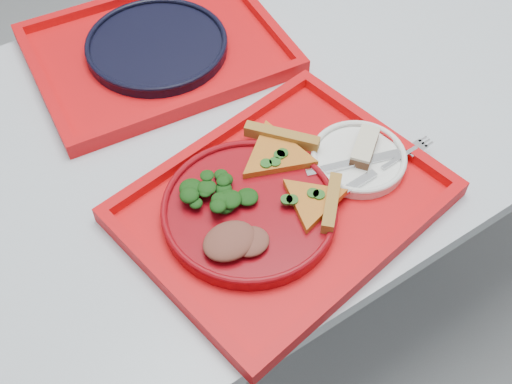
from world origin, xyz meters
TOP-DOWN VIEW (x-y plane):
  - ground at (0.00, 0.00)m, footprint 10.00×10.00m
  - table at (0.00, 0.00)m, footprint 1.60×0.80m
  - tray_main at (-0.23, -0.21)m, footprint 0.50×0.42m
  - tray_far at (-0.22, 0.21)m, footprint 0.49×0.40m
  - dinner_plate at (-0.29, -0.20)m, footprint 0.26×0.26m
  - side_plate at (-0.09, -0.21)m, footprint 0.15×0.15m
  - navy_plate at (-0.22, 0.21)m, footprint 0.26×0.26m
  - pizza_slice_a at (-0.21, -0.25)m, footprint 0.15×0.15m
  - pizza_slice_b at (-0.20, -0.14)m, footprint 0.18×0.18m
  - salad_heap at (-0.32, -0.16)m, footprint 0.08×0.07m
  - meat_portion at (-0.35, -0.24)m, footprint 0.08×0.06m
  - dessert_bar at (-0.07, -0.21)m, footprint 0.08×0.07m
  - knife at (-0.09, -0.22)m, footprint 0.18×0.07m
  - fork at (-0.08, -0.25)m, footprint 0.19×0.03m

SIDE VIEW (x-z plane):
  - ground at x=0.00m, z-range 0.00..0.00m
  - table at x=0.00m, z-range 0.30..1.05m
  - tray_main at x=-0.23m, z-range 0.75..0.76m
  - tray_far at x=-0.22m, z-range 0.75..0.76m
  - side_plate at x=-0.09m, z-range 0.76..0.78m
  - navy_plate at x=-0.22m, z-range 0.76..0.78m
  - dinner_plate at x=-0.29m, z-range 0.76..0.78m
  - knife at x=-0.09m, z-range 0.78..0.78m
  - fork at x=-0.08m, z-range 0.78..0.78m
  - dessert_bar at x=-0.07m, z-range 0.78..0.80m
  - pizza_slice_a at x=-0.21m, z-range 0.78..0.80m
  - pizza_slice_b at x=-0.20m, z-range 0.78..0.80m
  - meat_portion at x=-0.35m, z-range 0.78..0.80m
  - salad_heap at x=-0.32m, z-range 0.78..0.82m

